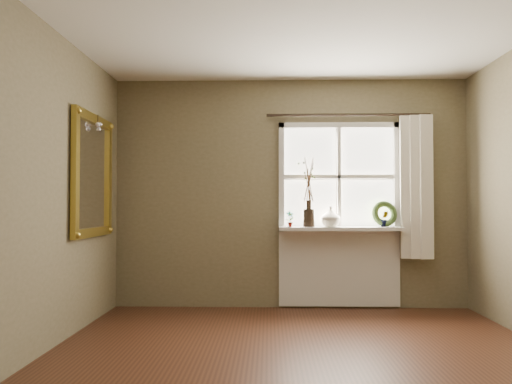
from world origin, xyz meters
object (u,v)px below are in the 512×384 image
object	(u,v)px
dark_jug	(309,218)
wreath	(384,217)
cream_vase	(331,217)
gilt_mirror	(93,175)

from	to	relation	value
dark_jug	wreath	bearing A→B (deg)	2.70
cream_vase	wreath	size ratio (longest dim) A/B	0.76
dark_jug	wreath	xyz separation A→B (m)	(0.85, 0.04, 0.01)
dark_jug	gilt_mirror	distance (m)	2.33
dark_jug	gilt_mirror	size ratio (longest dim) A/B	0.17
cream_vase	wreath	world-z (taller)	wreath
wreath	gilt_mirror	bearing A→B (deg)	-177.25
dark_jug	cream_vase	world-z (taller)	cream_vase
dark_jug	gilt_mirror	xyz separation A→B (m)	(-2.17, -0.75, 0.44)
cream_vase	gilt_mirror	size ratio (longest dim) A/B	0.19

